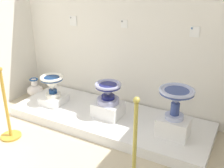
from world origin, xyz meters
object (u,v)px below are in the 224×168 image
at_px(antique_toilet_slender_white, 176,97).
at_px(plinth_block_slender_white, 173,127).
at_px(plinth_block_central_ornate, 54,100).
at_px(antique_toilet_central_ornate, 52,83).
at_px(info_placard_first, 73,21).
at_px(stanchion_post_near_right, 134,163).
at_px(decorative_vase_companion, 35,90).
at_px(stanchion_post_near_left, 8,118).
at_px(plinth_block_tall_cobalt, 108,109).
at_px(antique_toilet_tall_cobalt, 108,91).
at_px(info_placard_second, 124,24).
at_px(info_placard_third, 195,32).

bearing_deg(antique_toilet_slender_white, plinth_block_slender_white, 180.00).
height_order(plinth_block_central_ornate, antique_toilet_central_ornate, antique_toilet_central_ornate).
xyz_separation_m(antique_toilet_central_ornate, info_placard_first, (0.01, 0.60, 0.85)).
distance_m(plinth_block_central_ornate, stanchion_post_near_right, 1.97).
height_order(antique_toilet_central_ornate, decorative_vase_companion, antique_toilet_central_ornate).
height_order(info_placard_first, decorative_vase_companion, info_placard_first).
bearing_deg(info_placard_first, antique_toilet_central_ornate, -91.18).
height_order(antique_toilet_central_ornate, stanchion_post_near_right, stanchion_post_near_right).
xyz_separation_m(antique_toilet_slender_white, stanchion_post_near_right, (-0.14, -0.88, -0.39)).
height_order(stanchion_post_near_left, stanchion_post_near_right, stanchion_post_near_right).
height_order(plinth_block_slender_white, decorative_vase_companion, plinth_block_slender_white).
xyz_separation_m(plinth_block_central_ornate, antique_toilet_central_ornate, (0.00, 0.00, 0.28)).
relative_size(plinth_block_tall_cobalt, antique_toilet_tall_cobalt, 1.05).
height_order(plinth_block_tall_cobalt, decorative_vase_companion, decorative_vase_companion).
bearing_deg(decorative_vase_companion, info_placard_second, 13.32).
distance_m(antique_toilet_central_ornate, plinth_block_slender_white, 1.91).
distance_m(plinth_block_central_ornate, info_placard_first, 1.28).
bearing_deg(plinth_block_tall_cobalt, plinth_block_slender_white, -3.80).
height_order(antique_toilet_central_ornate, info_placard_first, info_placard_first).
distance_m(plinth_block_central_ornate, plinth_block_tall_cobalt, 0.94).
xyz_separation_m(plinth_block_slender_white, stanchion_post_near_left, (-1.94, -0.85, 0.02)).
bearing_deg(stanchion_post_near_left, antique_toilet_central_ornate, 87.42).
height_order(info_placard_first, stanchion_post_near_left, info_placard_first).
height_order(antique_toilet_slender_white, info_placard_first, info_placard_first).
bearing_deg(stanchion_post_near_right, plinth_block_slender_white, 81.13).
bearing_deg(antique_toilet_slender_white, info_placard_third, 89.64).
relative_size(antique_toilet_central_ornate, antique_toilet_slender_white, 0.84).
relative_size(plinth_block_tall_cobalt, info_placard_third, 2.85).
bearing_deg(antique_toilet_central_ornate, info_placard_first, 88.82).
relative_size(antique_toilet_tall_cobalt, info_placard_second, 3.28).
height_order(antique_toilet_central_ornate, plinth_block_slender_white, antique_toilet_central_ornate).
xyz_separation_m(plinth_block_central_ornate, plinth_block_slender_white, (1.90, -0.00, 0.07)).
xyz_separation_m(stanchion_post_near_left, stanchion_post_near_right, (1.80, -0.03, -0.00)).
bearing_deg(info_placard_second, antique_toilet_central_ornate, -146.39).
bearing_deg(antique_toilet_tall_cobalt, antique_toilet_slender_white, -3.80).
height_order(antique_toilet_slender_white, stanchion_post_near_left, stanchion_post_near_left).
bearing_deg(decorative_vase_companion, plinth_block_central_ornate, -21.07).
relative_size(decorative_vase_companion, stanchion_post_near_right, 0.34).
distance_m(plinth_block_slender_white, info_placard_third, 1.23).
xyz_separation_m(plinth_block_slender_white, stanchion_post_near_right, (-0.14, -0.88, 0.02)).
xyz_separation_m(info_placard_second, stanchion_post_near_left, (-0.94, -1.45, -1.07)).
relative_size(info_placard_first, info_placard_second, 1.34).
relative_size(plinth_block_central_ornate, stanchion_post_near_left, 0.37).
height_order(info_placard_first, stanchion_post_near_right, info_placard_first).
bearing_deg(decorative_vase_companion, stanchion_post_near_right, -25.27).
bearing_deg(info_placard_third, decorative_vase_companion, -171.84).
distance_m(info_placard_first, stanchion_post_near_right, 2.52).
height_order(info_placard_second, info_placard_third, info_placard_second).
bearing_deg(plinth_block_tall_cobalt, plinth_block_central_ornate, -176.18).
distance_m(plinth_block_slender_white, decorative_vase_companion, 2.54).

